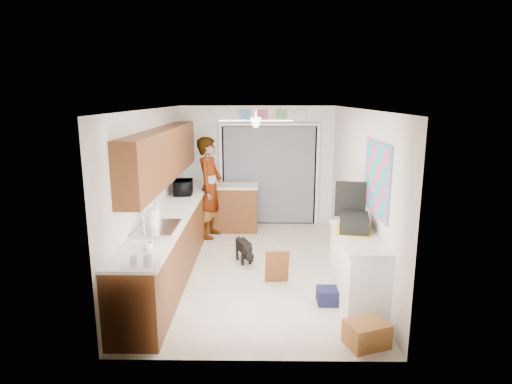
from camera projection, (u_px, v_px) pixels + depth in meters
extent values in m
plane|color=beige|center=(256.00, 267.00, 6.88)|extent=(5.00, 5.00, 0.00)
plane|color=white|center=(256.00, 109.00, 6.33)|extent=(5.00, 5.00, 0.00)
plane|color=white|center=(257.00, 166.00, 9.05)|extent=(3.20, 0.00, 3.20)
plane|color=white|center=(252.00, 247.00, 4.17)|extent=(3.20, 0.00, 3.20)
plane|color=white|center=(153.00, 191.00, 6.63)|extent=(0.00, 5.00, 5.00)
plane|color=white|center=(359.00, 192.00, 6.59)|extent=(0.00, 5.00, 5.00)
cube|color=brown|center=(174.00, 240.00, 6.80)|extent=(0.60, 4.80, 0.90)
cube|color=white|center=(173.00, 212.00, 6.70)|extent=(0.62, 4.80, 0.04)
cube|color=brown|center=(164.00, 154.00, 6.70)|extent=(0.32, 4.00, 0.80)
cube|color=silver|center=(158.00, 229.00, 5.71)|extent=(0.50, 0.76, 0.06)
cylinder|color=silver|center=(144.00, 222.00, 5.69)|extent=(0.03, 0.03, 0.22)
cube|color=brown|center=(233.00, 208.00, 8.74)|extent=(1.00, 0.60, 0.90)
cube|color=white|center=(232.00, 186.00, 8.64)|extent=(1.04, 0.64, 0.04)
cube|color=black|center=(269.00, 175.00, 9.06)|extent=(2.00, 0.06, 2.10)
cube|color=gray|center=(269.00, 176.00, 9.02)|extent=(1.90, 0.03, 2.05)
cube|color=white|center=(221.00, 176.00, 9.04)|extent=(0.06, 0.04, 2.10)
cube|color=white|center=(317.00, 176.00, 9.02)|extent=(0.06, 0.04, 2.10)
cube|color=white|center=(269.00, 125.00, 8.80)|extent=(2.10, 0.04, 0.06)
cube|color=#53A8DE|center=(245.00, 116.00, 8.79)|extent=(0.22, 0.02, 0.22)
cube|color=#D24F75|center=(262.00, 116.00, 8.79)|extent=(0.22, 0.02, 0.22)
cube|color=#64AB62|center=(282.00, 116.00, 8.78)|extent=(0.22, 0.02, 0.22)
cube|color=silver|center=(301.00, 116.00, 8.78)|extent=(0.22, 0.02, 0.22)
cube|color=silver|center=(211.00, 116.00, 8.80)|extent=(0.22, 0.02, 0.26)
cube|color=white|center=(357.00, 271.00, 5.59)|extent=(0.50, 1.40, 0.90)
cube|color=white|center=(358.00, 237.00, 5.49)|extent=(0.54, 1.44, 0.04)
cube|color=#E15380|center=(377.00, 178.00, 5.52)|extent=(0.03, 1.15, 0.95)
cube|color=white|center=(256.00, 121.00, 6.57)|extent=(1.14, 1.14, 0.24)
imported|color=black|center=(183.00, 187.00, 7.76)|extent=(0.36, 0.50, 0.26)
imported|color=silver|center=(157.00, 213.00, 6.05)|extent=(0.14, 0.14, 0.27)
imported|color=white|center=(148.00, 246.00, 4.94)|extent=(0.12, 0.12, 0.10)
cylinder|color=silver|center=(148.00, 261.00, 4.48)|extent=(0.11, 0.11, 0.12)
cylinder|color=silver|center=(133.00, 261.00, 4.48)|extent=(0.07, 0.07, 0.11)
cylinder|color=white|center=(154.00, 220.00, 5.68)|extent=(0.14, 0.14, 0.28)
cube|color=black|center=(354.00, 223.00, 5.67)|extent=(0.45, 0.55, 0.21)
cube|color=yellow|center=(354.00, 231.00, 5.69)|extent=(0.54, 0.65, 0.02)
cube|color=black|center=(350.00, 199.00, 5.90)|extent=(0.42, 0.10, 0.50)
cube|color=#B57538|center=(367.00, 334.00, 4.69)|extent=(0.53, 0.46, 0.28)
cube|color=black|center=(330.00, 296.00, 5.66)|extent=(0.34, 0.28, 0.20)
cube|color=brown|center=(277.00, 267.00, 6.23)|extent=(0.36, 0.17, 0.51)
imported|color=white|center=(210.00, 188.00, 8.19)|extent=(0.60, 0.79, 1.95)
cube|color=black|center=(244.00, 250.00, 7.05)|extent=(0.41, 0.57, 0.41)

